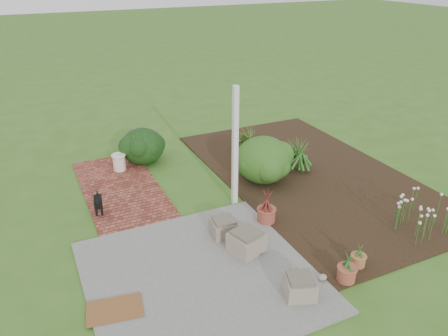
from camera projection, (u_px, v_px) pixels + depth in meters
name	position (u px, v px, depth m)	size (l,w,h in m)	color
ground	(224.00, 208.00, 8.92)	(80.00, 80.00, 0.00)	#39621F
concrete_patio	(200.00, 275.00, 7.00)	(3.50, 3.50, 0.04)	slate
brick_path	(121.00, 188.00, 9.68)	(1.60, 3.50, 0.04)	maroon
garden_bed	(310.00, 175.00, 10.28)	(4.00, 7.00, 0.03)	black
veranda_post	(235.00, 148.00, 8.58)	(0.10, 0.10, 2.50)	white
stone_trough_near	(300.00, 287.00, 6.50)	(0.44, 0.44, 0.29)	gray
stone_trough_mid	(246.00, 243.00, 7.48)	(0.51, 0.51, 0.34)	gray
stone_trough_far	(224.00, 228.00, 7.93)	(0.44, 0.44, 0.29)	#7C715D
coir_doormat	(115.00, 309.00, 6.27)	(0.79, 0.51, 0.02)	brown
black_dog	(98.00, 202.00, 8.55)	(0.21, 0.51, 0.44)	black
cream_ceramic_urn	(119.00, 162.00, 10.38)	(0.29, 0.29, 0.39)	beige
evergreen_shrub	(263.00, 159.00, 9.79)	(1.25, 1.25, 1.06)	#1A3C0C
agapanthus_clump_back	(297.00, 151.00, 10.34)	(1.02, 1.02, 0.92)	#1B4110
agapanthus_clump_front	(247.00, 136.00, 11.36)	(0.92, 0.92, 0.82)	#1B410E
pink_flower_patch	(416.00, 211.00, 8.11)	(1.05, 1.05, 0.67)	#113D0F
terracotta_pot_bronze	(266.00, 215.00, 8.37)	(0.34, 0.34, 0.28)	brown
terracotta_pot_small_left	(358.00, 260.00, 7.17)	(0.24, 0.24, 0.20)	#A96739
terracotta_pot_small_right	(347.00, 274.00, 6.83)	(0.29, 0.29, 0.25)	#9A4A34
purple_flowering_bush	(142.00, 145.00, 10.76)	(1.06, 1.06, 0.90)	black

